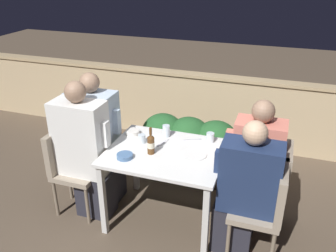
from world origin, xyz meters
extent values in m
plane|color=brown|center=(0.00, 0.00, 0.00)|extent=(16.00, 16.00, 0.00)
cube|color=tan|center=(0.00, 1.74, 0.45)|extent=(9.00, 0.14, 0.90)
cube|color=tan|center=(0.00, 1.74, 0.92)|extent=(9.00, 0.18, 0.04)
cube|color=white|center=(0.00, 0.00, 0.73)|extent=(1.03, 0.82, 0.03)
cube|color=silver|center=(-0.46, -0.36, 0.36)|extent=(0.05, 0.05, 0.71)
cube|color=silver|center=(0.46, -0.36, 0.36)|extent=(0.05, 0.05, 0.71)
cube|color=silver|center=(-0.46, 0.36, 0.36)|extent=(0.05, 0.05, 0.71)
cube|color=silver|center=(0.46, 0.36, 0.36)|extent=(0.05, 0.05, 0.71)
cube|color=brown|center=(-0.01, 0.79, 0.14)|extent=(1.10, 0.36, 0.28)
ellipsoid|color=#235628|center=(-0.31, 0.79, 0.49)|extent=(0.50, 0.47, 0.47)
ellipsoid|color=#235628|center=(-0.01, 0.79, 0.49)|extent=(0.50, 0.47, 0.47)
ellipsoid|color=#235628|center=(0.30, 0.79, 0.49)|extent=(0.50, 0.47, 0.47)
cube|color=gray|center=(-0.85, -0.13, 0.43)|extent=(0.41, 0.41, 0.05)
cube|color=gray|center=(-1.02, -0.13, 0.65)|extent=(0.06, 0.41, 0.40)
cylinder|color=#7F705B|center=(-1.02, -0.30, 0.20)|extent=(0.03, 0.03, 0.40)
cylinder|color=#7F705B|center=(-0.67, -0.30, 0.20)|extent=(0.03, 0.03, 0.40)
cylinder|color=#7F705B|center=(-1.02, 0.04, 0.20)|extent=(0.03, 0.03, 0.40)
cylinder|color=#7F705B|center=(-0.67, 0.04, 0.20)|extent=(0.03, 0.03, 0.40)
cube|color=#282833|center=(-0.68, -0.13, 0.23)|extent=(0.33, 0.23, 0.45)
cube|color=white|center=(-0.78, -0.13, 0.81)|extent=(0.48, 0.26, 0.71)
cube|color=white|center=(-0.53, -0.13, 0.89)|extent=(0.07, 0.07, 0.24)
sphere|color=#99755B|center=(-0.78, -0.13, 1.26)|extent=(0.19, 0.19, 0.19)
cube|color=gray|center=(-0.87, 0.15, 0.43)|extent=(0.41, 0.41, 0.05)
cube|color=gray|center=(-1.05, 0.15, 0.65)|extent=(0.06, 0.41, 0.40)
cylinder|color=#7F705B|center=(-1.05, -0.02, 0.20)|extent=(0.03, 0.03, 0.40)
cylinder|color=#7F705B|center=(-0.70, -0.02, 0.20)|extent=(0.03, 0.03, 0.40)
cylinder|color=#7F705B|center=(-1.05, 0.33, 0.20)|extent=(0.03, 0.03, 0.40)
cylinder|color=#7F705B|center=(-0.70, 0.33, 0.20)|extent=(0.03, 0.03, 0.40)
cube|color=#282833|center=(-0.70, 0.15, 0.23)|extent=(0.33, 0.23, 0.45)
cube|color=silver|center=(-0.80, 0.15, 0.80)|extent=(0.46, 0.26, 0.70)
cube|color=silver|center=(-0.55, 0.15, 0.89)|extent=(0.07, 0.07, 0.24)
sphere|color=#99755B|center=(-0.80, 0.15, 1.25)|extent=(0.19, 0.19, 0.19)
cube|color=gray|center=(0.83, -0.17, 0.43)|extent=(0.41, 0.41, 0.05)
cube|color=gray|center=(1.01, -0.17, 0.65)|extent=(0.06, 0.41, 0.40)
cylinder|color=#7F705B|center=(0.66, -0.34, 0.20)|extent=(0.03, 0.03, 0.40)
cylinder|color=#7F705B|center=(1.00, -0.34, 0.20)|extent=(0.03, 0.03, 0.40)
cylinder|color=#7F705B|center=(0.66, 0.00, 0.20)|extent=(0.03, 0.03, 0.40)
cylinder|color=#7F705B|center=(1.00, 0.00, 0.20)|extent=(0.03, 0.03, 0.40)
cube|color=#282833|center=(0.66, -0.17, 0.23)|extent=(0.33, 0.23, 0.45)
cube|color=navy|center=(0.76, -0.17, 0.74)|extent=(0.47, 0.26, 0.58)
cube|color=navy|center=(0.51, -0.17, 0.81)|extent=(0.07, 0.07, 0.24)
sphere|color=tan|center=(0.76, -0.17, 1.13)|extent=(0.19, 0.19, 0.19)
cube|color=gray|center=(0.85, 0.17, 0.43)|extent=(0.41, 0.41, 0.05)
cube|color=gray|center=(1.03, 0.17, 0.65)|extent=(0.06, 0.41, 0.40)
cylinder|color=#7F705B|center=(0.68, 0.00, 0.20)|extent=(0.03, 0.03, 0.40)
cylinder|color=#7F705B|center=(1.02, 0.00, 0.20)|extent=(0.03, 0.03, 0.40)
cylinder|color=#7F705B|center=(0.68, 0.34, 0.20)|extent=(0.03, 0.03, 0.40)
cylinder|color=#7F705B|center=(1.02, 0.34, 0.20)|extent=(0.03, 0.03, 0.40)
cube|color=#282833|center=(0.68, 0.17, 0.23)|extent=(0.29, 0.23, 0.45)
cube|color=#E07A66|center=(0.78, 0.17, 0.76)|extent=(0.42, 0.26, 0.62)
cube|color=#E07A66|center=(0.53, 0.17, 0.84)|extent=(0.07, 0.07, 0.24)
sphere|color=#99755B|center=(0.78, 0.17, 1.17)|extent=(0.19, 0.19, 0.19)
cylinder|color=brown|center=(-0.11, -0.08, 0.82)|extent=(0.06, 0.06, 0.15)
cylinder|color=beige|center=(-0.11, -0.08, 0.83)|extent=(0.06, 0.06, 0.05)
cone|color=brown|center=(-0.11, -0.08, 0.91)|extent=(0.06, 0.06, 0.03)
cylinder|color=brown|center=(-0.11, -0.08, 0.96)|extent=(0.02, 0.02, 0.06)
cylinder|color=white|center=(0.25, 0.02, 0.75)|extent=(0.23, 0.23, 0.01)
cylinder|color=silver|center=(-0.41, 0.21, 0.77)|extent=(0.13, 0.13, 0.04)
torus|color=silver|center=(-0.41, 0.21, 0.78)|extent=(0.13, 0.13, 0.01)
cylinder|color=#4C709E|center=(-0.29, -0.22, 0.76)|extent=(0.14, 0.14, 0.04)
torus|color=#4C709E|center=(-0.29, -0.22, 0.78)|extent=(0.14, 0.14, 0.01)
cylinder|color=silver|center=(0.33, 0.30, 0.79)|extent=(0.07, 0.07, 0.09)
cylinder|color=silver|center=(-0.26, 0.08, 0.79)|extent=(0.07, 0.07, 0.08)
cylinder|color=silver|center=(-0.09, 0.28, 0.80)|extent=(0.07, 0.07, 0.12)
cube|color=silver|center=(0.17, 0.28, 0.75)|extent=(0.16, 0.09, 0.01)
cube|color=silver|center=(-0.08, 0.14, 0.75)|extent=(0.07, 0.17, 0.01)
cylinder|color=#9E5638|center=(-1.08, 0.54, 0.11)|extent=(0.30, 0.30, 0.21)
cylinder|color=#47331E|center=(-1.08, 0.54, 0.31)|extent=(0.04, 0.04, 0.19)
ellipsoid|color=#235628|center=(-1.08, 0.54, 0.57)|extent=(0.42, 0.42, 0.38)
camera|label=1|loc=(0.91, -2.59, 2.29)|focal=38.00mm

